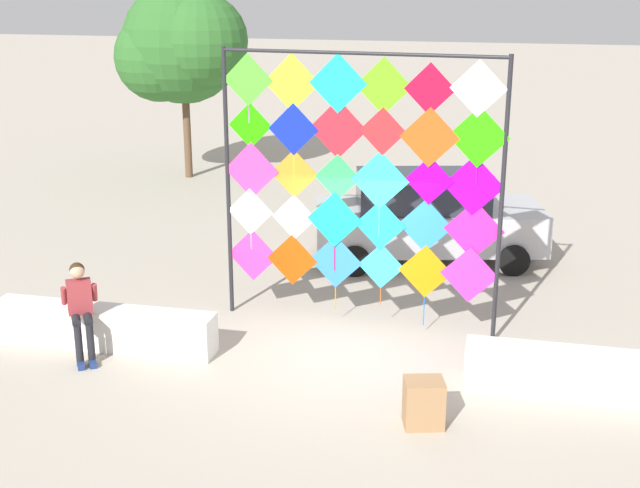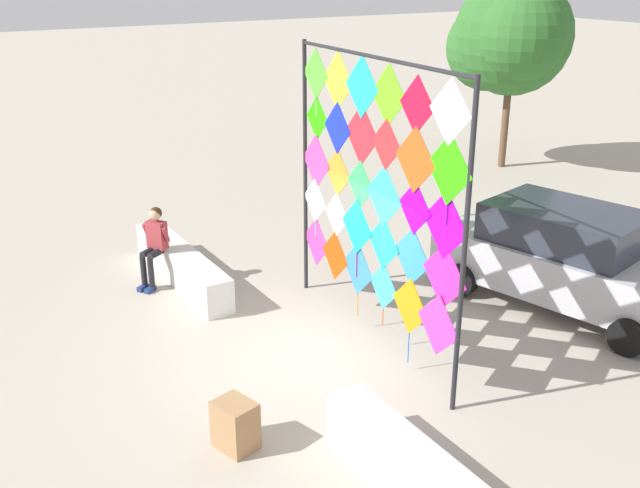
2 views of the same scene
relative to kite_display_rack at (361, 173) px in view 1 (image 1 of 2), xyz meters
The scene contains 8 objects.
ground 2.89m from the kite_display_rack, 91.80° to the right, with size 120.00×120.00×0.00m, color #ADA393.
plaza_ledge_left 4.65m from the kite_display_rack, 155.56° to the right, with size 3.57×0.51×0.64m, color silver.
plaza_ledge_right 4.59m from the kite_display_rack, 24.92° to the right, with size 3.57×0.51×0.64m, color silver.
kite_display_rack is the anchor object (origin of this frame).
seated_vendor 4.68m from the kite_display_rack, 150.62° to the right, with size 0.65×0.72×1.49m.
parked_car 4.10m from the kite_display_rack, 79.22° to the left, with size 4.81×2.95×1.74m.
cardboard_box_large 4.01m from the kite_display_rack, 65.02° to the right, with size 0.50×0.41×0.63m, color #9E754C.
tree_broadleaf 11.38m from the kite_display_rack, 125.39° to the left, with size 3.69×3.27×5.35m.
Camera 1 is at (2.32, -11.53, 5.60)m, focal length 48.06 mm.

